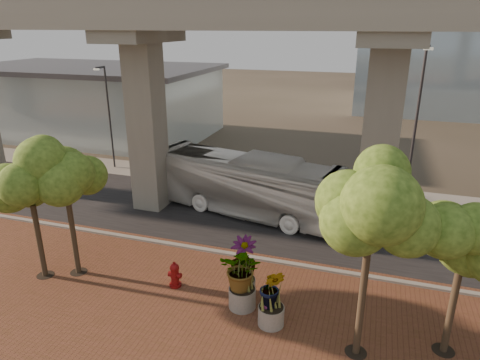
% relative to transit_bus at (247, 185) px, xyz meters
% --- Properties ---
extents(ground, '(160.00, 160.00, 0.00)m').
position_rel_transit_bus_xyz_m(ground, '(0.56, -2.77, -1.64)').
color(ground, '#393529').
rests_on(ground, ground).
extents(brick_plaza, '(70.00, 13.00, 0.06)m').
position_rel_transit_bus_xyz_m(brick_plaza, '(0.56, -10.77, -1.61)').
color(brick_plaza, brown).
rests_on(brick_plaza, ground).
extents(asphalt_road, '(90.00, 8.00, 0.04)m').
position_rel_transit_bus_xyz_m(asphalt_road, '(0.56, -0.77, -1.62)').
color(asphalt_road, black).
rests_on(asphalt_road, ground).
extents(curb_strip, '(70.00, 0.25, 0.16)m').
position_rel_transit_bus_xyz_m(curb_strip, '(0.56, -4.77, -1.56)').
color(curb_strip, gray).
rests_on(curb_strip, ground).
extents(far_sidewalk, '(90.00, 3.00, 0.06)m').
position_rel_transit_bus_xyz_m(far_sidewalk, '(0.56, 4.73, -1.61)').
color(far_sidewalk, gray).
rests_on(far_sidewalk, ground).
extents(transit_viaduct, '(72.00, 5.60, 12.40)m').
position_rel_transit_bus_xyz_m(transit_viaduct, '(0.56, -0.77, 5.64)').
color(transit_viaduct, gray).
rests_on(transit_viaduct, ground).
extents(station_pavilion, '(23.00, 13.00, 6.30)m').
position_rel_transit_bus_xyz_m(station_pavilion, '(-19.44, 13.23, 1.57)').
color(station_pavilion, silver).
rests_on(station_pavilion, ground).
extents(transit_bus, '(12.11, 5.28, 3.29)m').
position_rel_transit_bus_xyz_m(transit_bus, '(0.00, 0.00, 0.00)').
color(transit_bus, silver).
rests_on(transit_bus, ground).
extents(fire_hydrant, '(0.53, 0.48, 1.06)m').
position_rel_transit_bus_xyz_m(fire_hydrant, '(-0.61, -7.74, -1.07)').
color(fire_hydrant, maroon).
rests_on(fire_hydrant, ground).
extents(planter_front, '(2.20, 2.20, 2.43)m').
position_rel_transit_bus_xyz_m(planter_front, '(2.32, -8.19, -0.11)').
color(planter_front, gray).
rests_on(planter_front, ground).
extents(planter_right, '(2.29, 2.29, 2.45)m').
position_rel_transit_bus_xyz_m(planter_right, '(2.15, -7.52, -0.10)').
color(planter_right, gray).
rests_on(planter_right, ground).
extents(planter_left, '(2.01, 2.01, 2.22)m').
position_rel_transit_bus_xyz_m(planter_left, '(3.56, -8.81, -0.24)').
color(planter_left, gray).
rests_on(planter_left, ground).
extents(street_tree_far_west, '(3.38, 3.38, 5.69)m').
position_rel_transit_bus_xyz_m(street_tree_far_west, '(-6.08, -8.70, 2.55)').
color(street_tree_far_west, '#453627').
rests_on(street_tree_far_west, ground).
extents(street_tree_near_west, '(3.28, 3.28, 6.01)m').
position_rel_transit_bus_xyz_m(street_tree_near_west, '(-4.92, -8.07, 2.91)').
color(street_tree_near_west, '#453627').
rests_on(street_tree_near_west, ground).
extents(street_tree_near_east, '(3.47, 3.47, 6.66)m').
position_rel_transit_bus_xyz_m(street_tree_near_east, '(6.46, -9.31, 3.46)').
color(street_tree_near_east, '#453627').
rests_on(street_tree_near_east, ground).
extents(street_tree_far_east, '(3.31, 3.31, 5.39)m').
position_rel_transit_bus_xyz_m(street_tree_far_east, '(9.11, -8.37, 2.28)').
color(street_tree_far_east, '#453627').
rests_on(street_tree_far_east, ground).
extents(streetlamp_west, '(0.36, 1.04, 7.19)m').
position_rel_transit_bus_xyz_m(streetlamp_west, '(-11.53, 4.52, 2.56)').
color(streetlamp_west, '#2C2D31').
rests_on(streetlamp_west, ground).
extents(streetlamp_east, '(0.44, 1.28, 8.85)m').
position_rel_transit_bus_xyz_m(streetlamp_east, '(8.43, 4.43, 3.52)').
color(streetlamp_east, '#2E2D33').
rests_on(streetlamp_east, ground).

